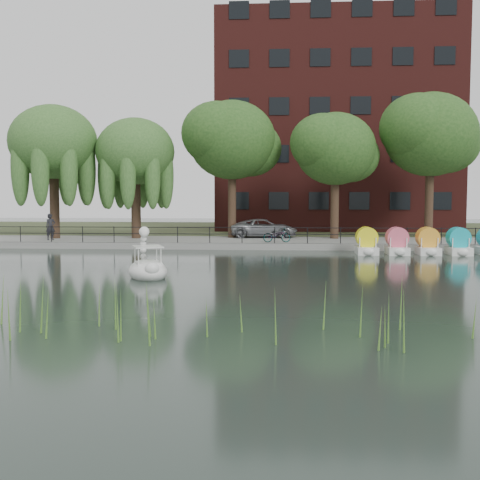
# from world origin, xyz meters

# --- Properties ---
(ground_plane) EXTENTS (120.00, 120.00, 0.00)m
(ground_plane) POSITION_xyz_m (0.00, 0.00, 0.00)
(ground_plane) COLOR #2F3D37
(promenade) EXTENTS (40.00, 6.00, 0.40)m
(promenade) POSITION_xyz_m (0.00, 16.00, 0.20)
(promenade) COLOR gray
(promenade) RESTS_ON ground_plane
(kerb) EXTENTS (40.00, 0.25, 0.40)m
(kerb) POSITION_xyz_m (0.00, 13.05, 0.20)
(kerb) COLOR gray
(kerb) RESTS_ON ground_plane
(land_strip) EXTENTS (60.00, 22.00, 0.36)m
(land_strip) POSITION_xyz_m (0.00, 30.00, 0.18)
(land_strip) COLOR #47512D
(land_strip) RESTS_ON ground_plane
(railing) EXTENTS (32.00, 0.05, 1.00)m
(railing) POSITION_xyz_m (0.00, 13.25, 1.15)
(railing) COLOR black
(railing) RESTS_ON promenade
(apartment_building) EXTENTS (20.00, 10.07, 18.00)m
(apartment_building) POSITION_xyz_m (7.00, 29.97, 9.36)
(apartment_building) COLOR #4C1E16
(apartment_building) RESTS_ON land_strip
(willow_left) EXTENTS (5.88, 5.88, 9.01)m
(willow_left) POSITION_xyz_m (-13.00, 16.50, 6.87)
(willow_left) COLOR #473323
(willow_left) RESTS_ON promenade
(willow_mid) EXTENTS (5.32, 5.32, 8.15)m
(willow_mid) POSITION_xyz_m (-7.50, 17.00, 6.25)
(willow_mid) COLOR #473323
(willow_mid) RESTS_ON promenade
(broadleaf_center) EXTENTS (6.00, 6.00, 9.25)m
(broadleaf_center) POSITION_xyz_m (-1.00, 18.00, 7.06)
(broadleaf_center) COLOR #473323
(broadleaf_center) RESTS_ON promenade
(broadleaf_right) EXTENTS (5.40, 5.40, 8.32)m
(broadleaf_right) POSITION_xyz_m (6.00, 17.50, 6.39)
(broadleaf_right) COLOR #473323
(broadleaf_right) RESTS_ON promenade
(broadleaf_far) EXTENTS (6.30, 6.30, 9.71)m
(broadleaf_far) POSITION_xyz_m (12.50, 18.50, 7.40)
(broadleaf_far) COLOR #473323
(broadleaf_far) RESTS_ON promenade
(minivan) EXTENTS (2.73, 5.42, 1.47)m
(minivan) POSITION_xyz_m (1.21, 18.22, 1.14)
(minivan) COLOR gray
(minivan) RESTS_ON promenade
(bicycle) EXTENTS (0.78, 1.78, 1.00)m
(bicycle) POSITION_xyz_m (2.13, 14.02, 0.90)
(bicycle) COLOR gray
(bicycle) RESTS_ON promenade
(pedestrian) EXTENTS (0.86, 0.83, 1.98)m
(pedestrian) POSITION_xyz_m (-12.68, 14.86, 1.39)
(pedestrian) COLOR black
(pedestrian) RESTS_ON promenade
(swan_boat) EXTENTS (2.32, 2.81, 2.05)m
(swan_boat) POSITION_xyz_m (-3.05, 0.58, 0.45)
(swan_boat) COLOR white
(swan_boat) RESTS_ON ground_plane
(pedal_boat_row) EXTENTS (11.35, 1.70, 1.40)m
(pedal_boat_row) POSITION_xyz_m (12.34, 10.90, 0.61)
(pedal_boat_row) COLOR white
(pedal_boat_row) RESTS_ON ground_plane
(reed_bank) EXTENTS (24.00, 2.40, 1.20)m
(reed_bank) POSITION_xyz_m (2.00, -9.50, 0.60)
(reed_bank) COLOR #669938
(reed_bank) RESTS_ON ground_plane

